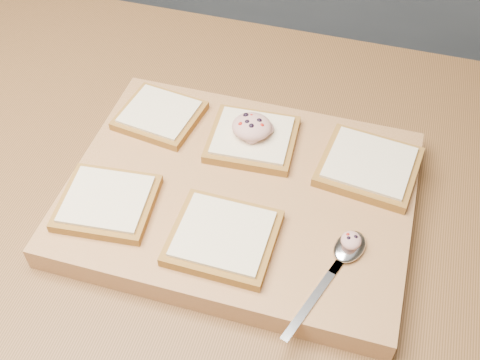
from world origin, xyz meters
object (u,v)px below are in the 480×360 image
Objects in this scene: cutting_board at (240,196)px; tuna_salad_dollop at (252,126)px; bread_far_center at (252,139)px; spoon at (344,254)px.

cutting_board is 0.10m from tuna_salad_dollop.
cutting_board is 3.59× the size of bread_far_center.
cutting_board is 0.09m from bread_far_center.
tuna_salad_dollop is at bearing 95.41° from cutting_board.
spoon is at bearing -44.52° from bread_far_center.
tuna_salad_dollop is at bearing 135.51° from spoon.
tuna_salad_dollop is 0.23m from spoon.
spoon is at bearing -24.75° from cutting_board.
bread_far_center is at bearing 94.42° from cutting_board.
tuna_salad_dollop is (-0.00, 0.00, 0.02)m from bread_far_center.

